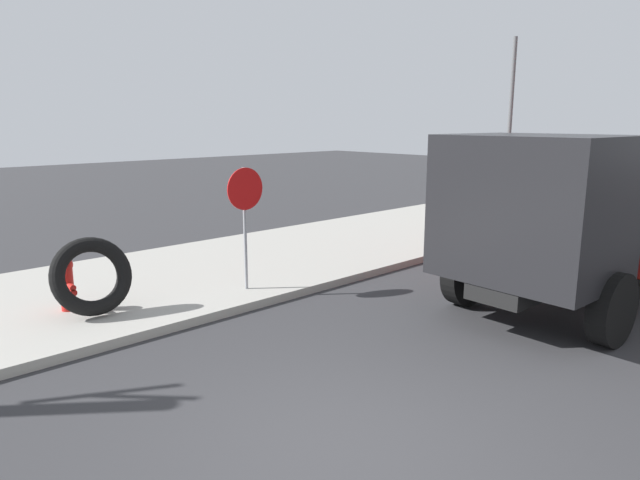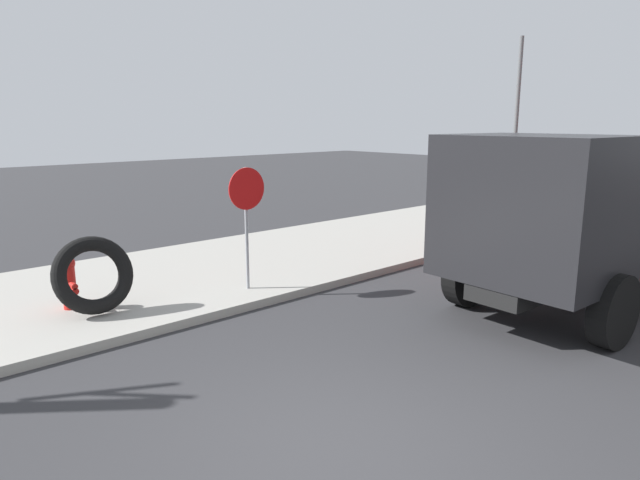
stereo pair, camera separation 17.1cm
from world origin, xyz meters
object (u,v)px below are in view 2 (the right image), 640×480
at_px(stop_sign, 247,205).
at_px(street_light_pole, 515,136).
at_px(dump_truck_red, 601,212).
at_px(fire_hydrant, 69,281).
at_px(loose_tire, 93,275).

relative_size(stop_sign, street_light_pole, 0.43).
relative_size(stop_sign, dump_truck_red, 0.32).
xyz_separation_m(fire_hydrant, dump_truck_red, (7.46, -5.40, 0.98)).
bearing_deg(loose_tire, street_light_pole, -3.67).
distance_m(fire_hydrant, dump_truck_red, 9.26).
relative_size(fire_hydrant, loose_tire, 0.71).
bearing_deg(stop_sign, street_light_pole, -1.33).
bearing_deg(fire_hydrant, street_light_pole, -6.07).
relative_size(fire_hydrant, dump_truck_red, 0.13).
xyz_separation_m(loose_tire, dump_truck_red, (7.24, -4.89, 0.82)).
height_order(fire_hydrant, stop_sign, stop_sign).
distance_m(fire_hydrant, loose_tire, 0.58).
height_order(loose_tire, stop_sign, stop_sign).
bearing_deg(stop_sign, fire_hydrant, 159.91).
xyz_separation_m(stop_sign, dump_truck_red, (4.61, -4.36, -0.10)).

